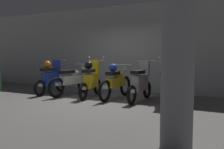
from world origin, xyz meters
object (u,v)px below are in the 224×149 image
motorbike_slot_3 (116,82)px  motorbike_slot_5 (167,85)px  motorbike_slot_1 (72,81)px  motorbike_slot_2 (91,79)px  motorbike_slot_0 (51,77)px  support_pillar (178,36)px  motorbike_slot_4 (141,83)px

motorbike_slot_3 → motorbike_slot_5: bearing=-6.9°
motorbike_slot_3 → motorbike_slot_1: bearing=-177.7°
motorbike_slot_1 → motorbike_slot_2: size_ratio=1.16×
motorbike_slot_0 → motorbike_slot_5: size_ratio=1.01×
motorbike_slot_2 → motorbike_slot_5: 2.42m
motorbike_slot_3 → motorbike_slot_5: motorbike_slot_5 is taller
motorbike_slot_3 → support_pillar: (2.49, -3.25, 1.06)m
motorbike_slot_1 → support_pillar: bearing=-37.8°
motorbike_slot_2 → motorbike_slot_4: motorbike_slot_2 is taller
motorbike_slot_3 → motorbike_slot_4: bearing=-2.5°
motorbike_slot_3 → motorbike_slot_5: (1.61, -0.19, 0.00)m
motorbike_slot_1 → motorbike_slot_3: size_ratio=0.99×
motorbike_slot_2 → motorbike_slot_3: (0.81, 0.13, -0.04)m
motorbike_slot_0 → motorbike_slot_4: 3.23m
motorbike_slot_2 → motorbike_slot_4: bearing=3.3°
motorbike_slot_1 → motorbike_slot_3: (1.61, 0.07, 0.04)m
support_pillar → motorbike_slot_1: bearing=142.2°
motorbike_slot_2 → motorbike_slot_3: 0.82m
motorbike_slot_5 → motorbike_slot_1: bearing=177.7°
motorbike_slot_1 → support_pillar: support_pillar is taller
motorbike_slot_1 → motorbike_slot_4: size_ratio=1.15×
motorbike_slot_5 → support_pillar: support_pillar is taller
motorbike_slot_3 → motorbike_slot_5: 1.62m
motorbike_slot_1 → motorbike_slot_4: bearing=0.7°
motorbike_slot_3 → motorbike_slot_4: motorbike_slot_4 is taller
motorbike_slot_3 → motorbike_slot_5: size_ratio=1.17×
motorbike_slot_2 → support_pillar: support_pillar is taller
motorbike_slot_3 → motorbike_slot_4: size_ratio=1.16×
motorbike_slot_0 → motorbike_slot_2: bearing=0.6°
motorbike_slot_4 → motorbike_slot_0: bearing=-178.0°
motorbike_slot_0 → motorbike_slot_3: (2.42, 0.15, -0.04)m
motorbike_slot_3 → support_pillar: 4.23m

